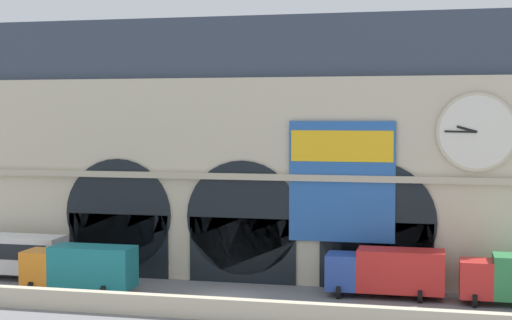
# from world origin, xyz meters

# --- Properties ---
(ground_plane) EXTENTS (200.00, 200.00, 0.00)m
(ground_plane) POSITION_xyz_m (0.00, 0.00, 0.00)
(ground_plane) COLOR slate
(quay_parapet_wall) EXTENTS (90.00, 0.70, 1.23)m
(quay_parapet_wall) POSITION_xyz_m (0.00, -4.78, 0.62)
(quay_parapet_wall) COLOR beige
(quay_parapet_wall) RESTS_ON ground
(station_building) EXTENTS (38.83, 4.66, 18.61)m
(station_building) POSITION_xyz_m (0.06, 7.13, 8.96)
(station_building) COLOR beige
(station_building) RESTS_ON ground
(box_truck_midwest) EXTENTS (7.50, 2.91, 3.12)m
(box_truck_midwest) POSITION_xyz_m (-9.68, -0.38, 1.70)
(box_truck_midwest) COLOR orange
(box_truck_midwest) RESTS_ON ground
(box_truck_mideast) EXTENTS (7.50, 2.91, 3.12)m
(box_truck_mideast) POSITION_xyz_m (10.08, 2.85, 1.70)
(box_truck_mideast) COLOR #28479E
(box_truck_mideast) RESTS_ON ground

